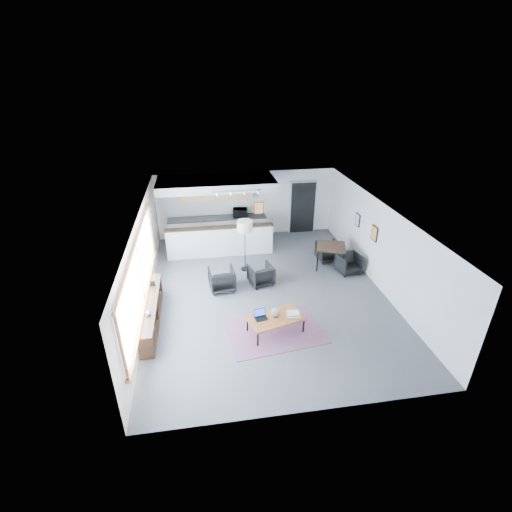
{
  "coord_description": "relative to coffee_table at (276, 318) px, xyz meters",
  "views": [
    {
      "loc": [
        -1.82,
        -9.46,
        6.14
      ],
      "look_at": [
        -0.26,
        0.4,
        1.06
      ],
      "focal_mm": 26.0,
      "sensor_mm": 36.0,
      "label": 1
    }
  ],
  "objects": [
    {
      "name": "window",
      "position": [
        -3.34,
        1.02,
        1.03
      ],
      "size": [
        0.1,
        5.95,
        1.66
      ],
      "color": "#8CBFFF",
      "rests_on": "room"
    },
    {
      "name": "doorway",
      "position": [
        2.42,
        6.34,
        0.65
      ],
      "size": [
        1.1,
        0.12,
        2.15
      ],
      "color": "black",
      "rests_on": "room"
    },
    {
      "name": "wall_art_lower",
      "position": [
        3.59,
        2.32,
        1.13
      ],
      "size": [
        0.03,
        0.38,
        0.48
      ],
      "color": "black",
      "rests_on": "room"
    },
    {
      "name": "dining_chair_near",
      "position": [
        3.05,
        2.7,
        -0.11
      ],
      "size": [
        0.69,
        0.66,
        0.62
      ],
      "primitive_type": "imported",
      "rotation": [
        0.0,
        0.0,
        0.17
      ],
      "color": "black",
      "rests_on": "floor"
    },
    {
      "name": "book_stack",
      "position": [
        0.47,
        0.01,
        0.08
      ],
      "size": [
        0.37,
        0.31,
        0.1
      ],
      "rotation": [
        0.0,
        0.0,
        -0.15
      ],
      "color": "silver",
      "rests_on": "coffee_table"
    },
    {
      "name": "wall_art_upper",
      "position": [
        3.59,
        3.62,
        1.08
      ],
      "size": [
        0.03,
        0.34,
        0.44
      ],
      "color": "black",
      "rests_on": "room"
    },
    {
      "name": "microwave",
      "position": [
        -0.17,
        6.07,
        0.69
      ],
      "size": [
        0.6,
        0.39,
        0.38
      ],
      "primitive_type": "imported",
      "rotation": [
        0.0,
        0.0,
        -0.14
      ],
      "color": "black",
      "rests_on": "kitchenette"
    },
    {
      "name": "kitchenette",
      "position": [
        -1.08,
        5.63,
        0.95
      ],
      "size": [
        4.2,
        1.96,
        2.6
      ],
      "color": "white",
      "rests_on": "floor"
    },
    {
      "name": "ceramic_pot",
      "position": [
        -0.01,
        0.04,
        0.15
      ],
      "size": [
        0.23,
        0.23,
        0.23
      ],
      "rotation": [
        0.0,
        0.0,
        0.1
      ],
      "color": "gray",
      "rests_on": "coffee_table"
    },
    {
      "name": "dining_chair_far",
      "position": [
        2.65,
        3.68,
        -0.11
      ],
      "size": [
        0.66,
        0.62,
        0.64
      ],
      "primitive_type": "imported",
      "rotation": [
        0.0,
        0.0,
        3.22
      ],
      "color": "black",
      "rests_on": "floor"
    },
    {
      "name": "coffee_table",
      "position": [
        0.0,
        0.0,
        0.0
      ],
      "size": [
        1.56,
        1.11,
        0.46
      ],
      "rotation": [
        0.0,
        0.0,
        0.27
      ],
      "color": "brown",
      "rests_on": "floor"
    },
    {
      "name": "kilim_rug",
      "position": [
        -0.0,
        -0.0,
        -0.42
      ],
      "size": [
        2.63,
        1.96,
        0.01
      ],
      "rotation": [
        0.0,
        0.0,
        0.12
      ],
      "color": "#64374E",
      "rests_on": "floor"
    },
    {
      "name": "track_light",
      "position": [
        -0.47,
        4.12,
        2.1
      ],
      "size": [
        1.6,
        0.07,
        0.15
      ],
      "color": "silver",
      "rests_on": "room"
    },
    {
      "name": "armchair_right",
      "position": [
        0.03,
        2.44,
        -0.07
      ],
      "size": [
        0.84,
        0.8,
        0.72
      ],
      "primitive_type": "imported",
      "rotation": [
        0.0,
        0.0,
        3.39
      ],
      "color": "black",
      "rests_on": "floor"
    },
    {
      "name": "room",
      "position": [
        0.12,
        1.92,
        0.88
      ],
      "size": [
        7.02,
        9.02,
        2.62
      ],
      "color": "#4B4B4D",
      "rests_on": "ground"
    },
    {
      "name": "coaster",
      "position": [
        0.1,
        -0.27,
        0.04
      ],
      "size": [
        0.12,
        0.12,
        0.01
      ],
      "rotation": [
        0.0,
        0.0,
        -0.39
      ],
      "color": "#E5590C",
      "rests_on": "coffee_table"
    },
    {
      "name": "floor_lamp",
      "position": [
        -0.33,
        3.45,
        1.11
      ],
      "size": [
        0.6,
        0.6,
        1.77
      ],
      "rotation": [
        0.0,
        0.0,
        0.21
      ],
      "color": "black",
      "rests_on": "floor"
    },
    {
      "name": "armchair_left",
      "position": [
        -1.2,
        2.3,
        -0.04
      ],
      "size": [
        0.82,
        0.77,
        0.77
      ],
      "primitive_type": "imported",
      "rotation": [
        0.0,
        0.0,
        3.24
      ],
      "color": "black",
      "rests_on": "floor"
    },
    {
      "name": "laptop",
      "position": [
        -0.39,
        0.05,
        0.1
      ],
      "size": [
        0.36,
        0.31,
        0.22
      ],
      "rotation": [
        0.0,
        0.0,
        0.21
      ],
      "color": "black",
      "rests_on": "coffee_table"
    },
    {
      "name": "dining_table",
      "position": [
        2.56,
        3.19,
        0.3
      ],
      "size": [
        1.19,
        1.19,
        0.79
      ],
      "rotation": [
        0.0,
        0.0,
        -0.33
      ],
      "color": "#301D11",
      "rests_on": "floor"
    },
    {
      "name": "console",
      "position": [
        -3.18,
        0.87,
        -0.1
      ],
      "size": [
        0.35,
        3.0,
        0.8
      ],
      "color": "#301D11",
      "rests_on": "floor"
    }
  ]
}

